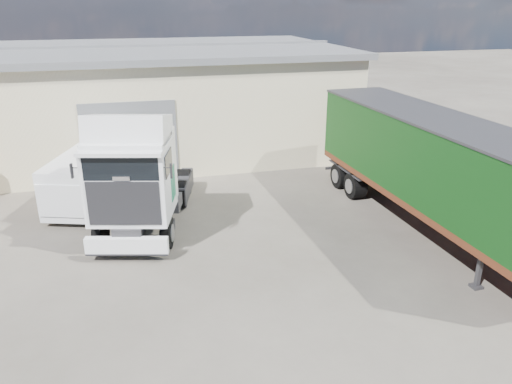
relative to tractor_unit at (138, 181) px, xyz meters
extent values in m
plane|color=#2B2823|center=(1.88, -4.78, -1.87)|extent=(120.00, 120.00, 0.00)
cube|color=beige|center=(-4.12, 11.22, 0.63)|extent=(30.00, 12.00, 5.00)
cube|color=#545659|center=(-4.12, 11.22, 3.28)|extent=(30.60, 12.60, 0.30)
cube|color=#545659|center=(-0.12, 5.20, -0.07)|extent=(4.00, 0.08, 3.60)
cube|color=#545659|center=(-4.12, 11.22, 3.48)|extent=(30.60, 0.40, 0.15)
cube|color=maroon|center=(13.38, 1.22, -0.62)|extent=(0.35, 26.00, 2.50)
cylinder|color=black|center=(-0.30, -1.16, -1.34)|extent=(2.63, 1.64, 1.05)
cylinder|color=black|center=(0.58, 2.21, -1.34)|extent=(2.68, 1.65, 1.05)
cylinder|color=black|center=(0.93, 3.55, -1.34)|extent=(2.68, 1.65, 1.05)
cube|color=#2D2D30|center=(0.30, 1.15, -0.97)|extent=(2.52, 6.57, 0.30)
cube|color=silver|center=(-0.54, -2.08, -1.32)|extent=(2.52, 0.88, 0.55)
cube|color=silver|center=(-0.22, -0.82, 0.40)|extent=(2.98, 2.84, 2.44)
cube|color=black|center=(-0.50, -1.93, 0.02)|extent=(2.13, 0.61, 1.39)
cube|color=black|center=(-0.50, -1.91, 1.12)|extent=(2.18, 0.61, 0.75)
cube|color=silver|center=(-0.16, -0.63, 1.96)|extent=(2.87, 2.49, 1.22)
cube|color=#0D5E3E|center=(-1.32, -0.13, 0.12)|extent=(0.20, 0.72, 1.09)
cube|color=#0D5E3E|center=(1.09, -0.76, 0.12)|extent=(0.20, 0.72, 1.09)
cylinder|color=#2D2D30|center=(0.63, 2.40, -0.76)|extent=(1.33, 1.33, 0.12)
cube|color=#2D2D30|center=(8.90, -6.12, -1.32)|extent=(0.31, 0.31, 1.10)
cylinder|color=black|center=(9.54, 1.73, -1.34)|extent=(2.58, 1.14, 1.06)
cube|color=#2D2D30|center=(9.67, -2.30, -0.97)|extent=(1.20, 11.98, 0.35)
cube|color=#5B2714|center=(9.67, -2.30, -0.64)|extent=(2.89, 12.04, 0.24)
cube|color=black|center=(9.67, -2.30, 0.78)|extent=(2.89, 12.04, 2.59)
cube|color=#2D2D30|center=(9.67, -2.30, 2.09)|extent=(2.95, 12.10, 0.08)
cylinder|color=black|center=(-2.27, 1.56, -1.51)|extent=(2.19, 1.35, 0.71)
cylinder|color=black|center=(-1.15, 4.83, -1.51)|extent=(2.19, 1.35, 0.71)
cube|color=silver|center=(-1.71, 3.20, -0.73)|extent=(3.55, 5.36, 1.84)
cube|color=silver|center=(-2.37, 1.26, -0.79)|extent=(2.20, 1.57, 1.19)
cube|color=black|center=(-2.30, 1.46, -0.19)|extent=(1.82, 0.69, 0.65)
camera|label=1|loc=(-0.19, -16.27, 5.72)|focal=35.00mm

